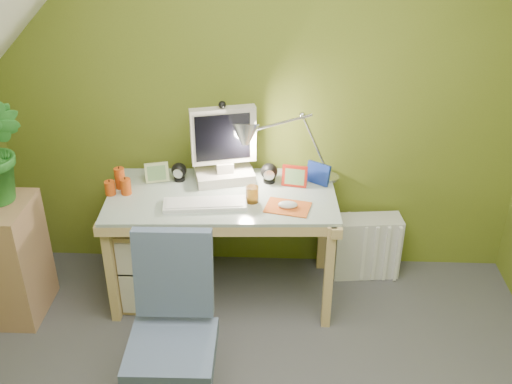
{
  "coord_description": "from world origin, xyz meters",
  "views": [
    {
      "loc": [
        0.12,
        -1.77,
        2.39
      ],
      "look_at": [
        0.0,
        1.0,
        0.85
      ],
      "focal_mm": 42.0,
      "sensor_mm": 36.0,
      "label": 1
    }
  ],
  "objects_px": {
    "monitor": "(223,140)",
    "radiator": "(366,246)",
    "desk": "(223,245)",
    "side_ledge": "(15,260)",
    "task_chair": "(171,351)",
    "desk_lamp": "(301,131)"
  },
  "relations": [
    {
      "from": "desk_lamp",
      "to": "side_ledge",
      "type": "bearing_deg",
      "value": -164.96
    },
    {
      "from": "side_ledge",
      "to": "monitor",
      "type": "bearing_deg",
      "value": 18.94
    },
    {
      "from": "task_chair",
      "to": "radiator",
      "type": "bearing_deg",
      "value": 47.86
    },
    {
      "from": "desk_lamp",
      "to": "desk",
      "type": "bearing_deg",
      "value": -157.15
    },
    {
      "from": "task_chair",
      "to": "side_ledge",
      "type": "bearing_deg",
      "value": 143.5
    },
    {
      "from": "monitor",
      "to": "radiator",
      "type": "relative_size",
      "value": 1.23
    },
    {
      "from": "desk",
      "to": "task_chair",
      "type": "height_order",
      "value": "task_chair"
    },
    {
      "from": "desk",
      "to": "radiator",
      "type": "bearing_deg",
      "value": 11.68
    },
    {
      "from": "monitor",
      "to": "desk_lamp",
      "type": "relative_size",
      "value": 0.79
    },
    {
      "from": "desk_lamp",
      "to": "side_ledge",
      "type": "xyz_separation_m",
      "value": [
        -1.64,
        -0.41,
        -0.67
      ]
    },
    {
      "from": "desk_lamp",
      "to": "side_ledge",
      "type": "height_order",
      "value": "desk_lamp"
    },
    {
      "from": "desk",
      "to": "desk_lamp",
      "type": "height_order",
      "value": "desk_lamp"
    },
    {
      "from": "task_chair",
      "to": "radiator",
      "type": "distance_m",
      "value": 1.61
    },
    {
      "from": "desk",
      "to": "radiator",
      "type": "height_order",
      "value": "desk"
    },
    {
      "from": "desk",
      "to": "monitor",
      "type": "relative_size",
      "value": 2.54
    },
    {
      "from": "desk",
      "to": "desk_lamp",
      "type": "distance_m",
      "value": 0.83
    },
    {
      "from": "radiator",
      "to": "desk",
      "type": "bearing_deg",
      "value": -171.59
    },
    {
      "from": "side_ledge",
      "to": "task_chair",
      "type": "xyz_separation_m",
      "value": [
        1.04,
        -0.74,
        0.05
      ]
    },
    {
      "from": "task_chair",
      "to": "radiator",
      "type": "relative_size",
      "value": 1.98
    },
    {
      "from": "desk",
      "to": "side_ledge",
      "type": "height_order",
      "value": "side_ledge"
    },
    {
      "from": "monitor",
      "to": "desk_lamp",
      "type": "height_order",
      "value": "desk_lamp"
    },
    {
      "from": "desk",
      "to": "side_ledge",
      "type": "relative_size",
      "value": 1.8
    }
  ]
}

